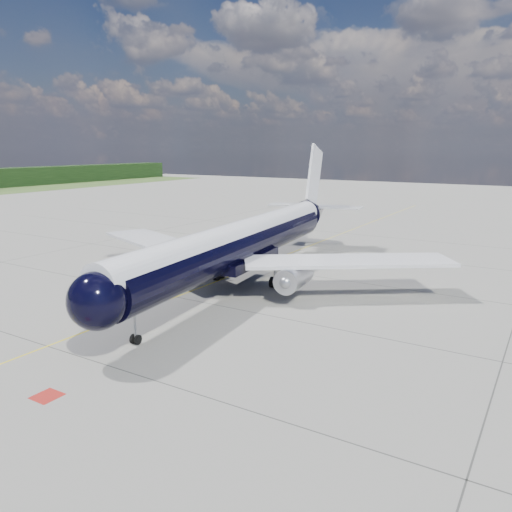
# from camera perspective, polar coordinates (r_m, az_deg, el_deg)

# --- Properties ---
(ground) EXTENTS (320.00, 320.00, 0.00)m
(ground) POSITION_cam_1_polar(r_m,az_deg,el_deg) (67.26, 1.97, -0.44)
(ground) COLOR gray
(ground) RESTS_ON ground
(taxiway_centerline) EXTENTS (0.16, 160.00, 0.01)m
(taxiway_centerline) POSITION_cam_1_polar(r_m,az_deg,el_deg) (63.07, -0.27, -1.29)
(taxiway_centerline) COLOR #DBC40B
(taxiway_centerline) RESTS_ON ground
(red_marking) EXTENTS (1.60, 1.60, 0.01)m
(red_marking) POSITION_cam_1_polar(r_m,az_deg,el_deg) (34.08, -22.77, -14.55)
(red_marking) COLOR maroon
(red_marking) RESTS_ON ground
(main_airliner) EXTENTS (43.61, 53.40, 15.43)m
(main_airliner) POSITION_cam_1_polar(r_m,az_deg,el_deg) (54.79, -1.20, 1.74)
(main_airliner) COLOR black
(main_airliner) RESTS_ON ground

